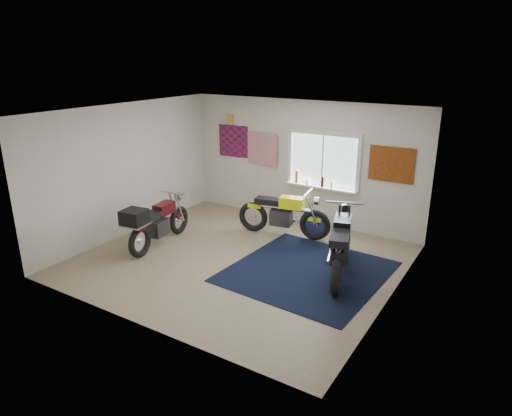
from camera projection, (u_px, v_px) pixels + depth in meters
The scene contains 10 objects.
ground at pixel (240, 260), 8.42m from camera, with size 5.50×5.50×0.00m, color #9E896B.
room_shell at pixel (239, 174), 7.89m from camera, with size 5.50×5.50×5.50m.
navy_rug at pixel (307, 271), 7.96m from camera, with size 2.50×2.60×0.01m, color black.
window_assembly at pixel (323, 165), 9.72m from camera, with size 1.66×0.17×1.26m.
oil_bottles at pixel (309, 180), 9.91m from camera, with size 0.89×0.07×0.28m.
flag_display at pixel (230, 120), 10.67m from camera, with size 1.60×0.10×1.17m.
triumph_poster at pixel (392, 164), 8.95m from camera, with size 0.90×0.03×0.70m, color #A54C14.
yellow_triumph at pixel (283, 215), 9.44m from camera, with size 1.99×0.62×1.01m.
black_chrome_bike at pixel (340, 247), 7.77m from camera, with size 0.89×2.13×1.12m.
maroon_tourer at pixel (155, 223), 8.83m from camera, with size 0.67×1.89×0.96m.
Camera 1 is at (4.28, -6.36, 3.62)m, focal length 32.00 mm.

